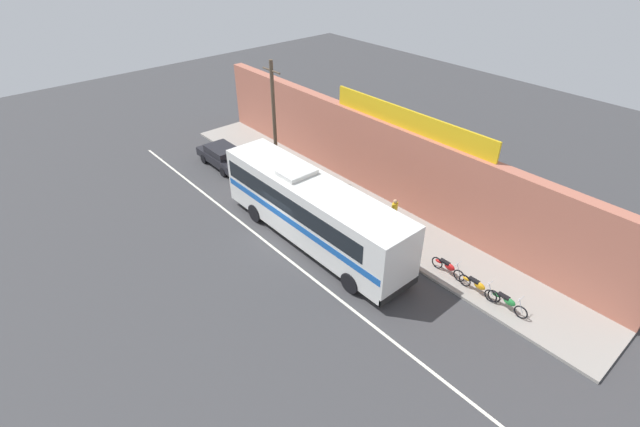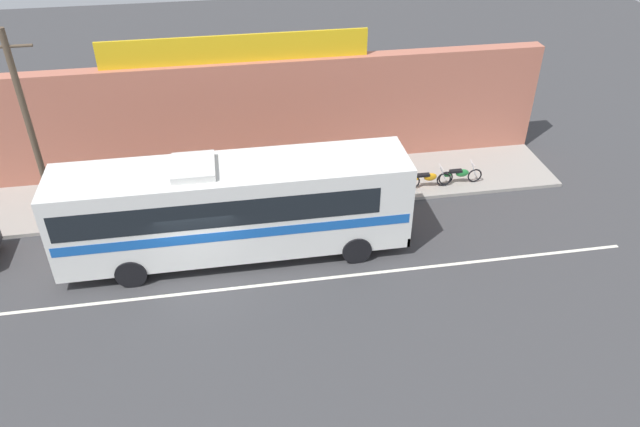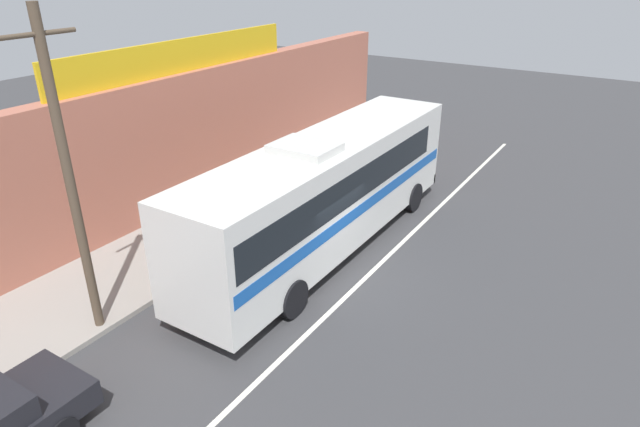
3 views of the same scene
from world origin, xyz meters
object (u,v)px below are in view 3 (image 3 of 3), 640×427
(motorcycle_purple, at_px, (376,139))
(motorcycle_orange, at_px, (364,147))
(pedestrian_far_right, at_px, (261,171))
(utility_pole, at_px, (69,178))
(motorcycle_green, at_px, (344,157))
(intercity_bus, at_px, (326,188))

(motorcycle_purple, relative_size, motorcycle_orange, 0.96)
(motorcycle_purple, relative_size, pedestrian_far_right, 1.12)
(utility_pole, bearing_deg, motorcycle_purple, 1.64)
(motorcycle_green, xyz_separation_m, motorcycle_orange, (1.66, -0.08, 0.00))
(utility_pole, bearing_deg, intercity_bus, -21.63)
(intercity_bus, bearing_deg, motorcycle_orange, 20.14)
(utility_pole, distance_m, motorcycle_green, 13.41)
(intercity_bus, bearing_deg, utility_pole, 158.37)
(intercity_bus, distance_m, motorcycle_orange, 8.73)
(motorcycle_green, bearing_deg, pedestrian_far_right, 165.94)
(intercity_bus, height_order, motorcycle_green, intercity_bus)
(pedestrian_far_right, bearing_deg, utility_pole, -169.79)
(motorcycle_purple, xyz_separation_m, pedestrian_far_right, (-7.45, 1.09, 0.56))
(motorcycle_purple, bearing_deg, pedestrian_far_right, 171.71)
(motorcycle_orange, bearing_deg, motorcycle_purple, 3.49)
(utility_pole, height_order, motorcycle_purple, utility_pole)
(pedestrian_far_right, bearing_deg, motorcycle_orange, -11.00)
(motorcycle_green, relative_size, motorcycle_orange, 0.95)
(utility_pole, height_order, motorcycle_green, utility_pole)
(motorcycle_orange, relative_size, pedestrian_far_right, 1.16)
(intercity_bus, xyz_separation_m, motorcycle_purple, (9.49, 3.05, -1.50))
(utility_pole, height_order, motorcycle_orange, utility_pole)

